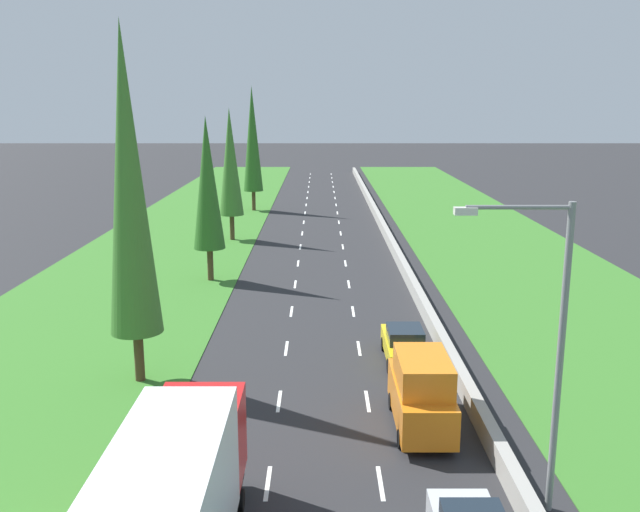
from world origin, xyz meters
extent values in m
plane|color=#28282B|center=(0.00, 60.00, 0.00)|extent=(300.00, 300.00, 0.00)
cube|color=#387528|center=(-12.65, 60.00, 0.02)|extent=(14.00, 140.00, 0.04)
cube|color=#387528|center=(14.35, 60.00, 0.02)|extent=(14.00, 140.00, 0.04)
cube|color=#9E9B93|center=(5.70, 60.00, 0.42)|extent=(0.44, 120.00, 0.85)
cube|color=white|center=(-1.75, 21.00, 0.01)|extent=(0.14, 2.00, 0.01)
cube|color=white|center=(-1.75, 27.00, 0.01)|extent=(0.14, 2.00, 0.01)
cube|color=white|center=(-1.75, 33.00, 0.01)|extent=(0.14, 2.00, 0.01)
cube|color=white|center=(-1.75, 39.00, 0.01)|extent=(0.14, 2.00, 0.01)
cube|color=white|center=(-1.75, 45.00, 0.01)|extent=(0.14, 2.00, 0.01)
cube|color=white|center=(-1.75, 51.00, 0.01)|extent=(0.14, 2.00, 0.01)
cube|color=white|center=(-1.75, 57.00, 0.01)|extent=(0.14, 2.00, 0.01)
cube|color=white|center=(-1.75, 63.00, 0.01)|extent=(0.14, 2.00, 0.01)
cube|color=white|center=(-1.75, 69.00, 0.01)|extent=(0.14, 2.00, 0.01)
cube|color=white|center=(-1.75, 75.00, 0.01)|extent=(0.14, 2.00, 0.01)
cube|color=white|center=(-1.75, 81.00, 0.01)|extent=(0.14, 2.00, 0.01)
cube|color=white|center=(-1.75, 87.00, 0.01)|extent=(0.14, 2.00, 0.01)
cube|color=white|center=(-1.75, 93.00, 0.01)|extent=(0.14, 2.00, 0.01)
cube|color=white|center=(-1.75, 99.00, 0.01)|extent=(0.14, 2.00, 0.01)
cube|color=white|center=(-1.75, 105.00, 0.01)|extent=(0.14, 2.00, 0.01)
cube|color=white|center=(-1.75, 111.00, 0.01)|extent=(0.14, 2.00, 0.01)
cube|color=white|center=(-1.75, 117.00, 0.01)|extent=(0.14, 2.00, 0.01)
cube|color=white|center=(1.75, 21.00, 0.01)|extent=(0.14, 2.00, 0.01)
cube|color=white|center=(1.75, 27.00, 0.01)|extent=(0.14, 2.00, 0.01)
cube|color=white|center=(1.75, 33.00, 0.01)|extent=(0.14, 2.00, 0.01)
cube|color=white|center=(1.75, 39.00, 0.01)|extent=(0.14, 2.00, 0.01)
cube|color=white|center=(1.75, 45.00, 0.01)|extent=(0.14, 2.00, 0.01)
cube|color=white|center=(1.75, 51.00, 0.01)|extent=(0.14, 2.00, 0.01)
cube|color=white|center=(1.75, 57.00, 0.01)|extent=(0.14, 2.00, 0.01)
cube|color=white|center=(1.75, 63.00, 0.01)|extent=(0.14, 2.00, 0.01)
cube|color=white|center=(1.75, 69.00, 0.01)|extent=(0.14, 2.00, 0.01)
cube|color=white|center=(1.75, 75.00, 0.01)|extent=(0.14, 2.00, 0.01)
cube|color=white|center=(1.75, 81.00, 0.01)|extent=(0.14, 2.00, 0.01)
cube|color=white|center=(1.75, 87.00, 0.01)|extent=(0.14, 2.00, 0.01)
cube|color=white|center=(1.75, 93.00, 0.01)|extent=(0.14, 2.00, 0.01)
cube|color=white|center=(1.75, 99.00, 0.01)|extent=(0.14, 2.00, 0.01)
cube|color=white|center=(1.75, 105.00, 0.01)|extent=(0.14, 2.00, 0.01)
cube|color=white|center=(1.75, 111.00, 0.01)|extent=(0.14, 2.00, 0.01)
cube|color=white|center=(1.75, 117.00, 0.01)|extent=(0.14, 2.00, 0.01)
cube|color=orange|center=(3.51, 24.79, 1.02)|extent=(1.90, 4.90, 1.40)
cube|color=orange|center=(3.51, 24.49, 2.27)|extent=(1.80, 3.10, 1.10)
cylinder|color=black|center=(2.64, 26.31, 0.32)|extent=(0.22, 0.64, 0.64)
cylinder|color=black|center=(4.38, 26.31, 0.32)|extent=(0.22, 0.64, 0.64)
cylinder|color=black|center=(2.64, 23.27, 0.32)|extent=(0.22, 0.64, 0.64)
cylinder|color=black|center=(4.38, 23.27, 0.32)|extent=(0.22, 0.64, 0.64)
cube|color=yellow|center=(3.72, 31.35, 0.68)|extent=(1.76, 4.50, 0.72)
cube|color=#19232D|center=(3.72, 31.20, 1.34)|extent=(1.56, 1.90, 0.60)
cylinder|color=black|center=(2.92, 32.74, 0.32)|extent=(0.22, 0.64, 0.64)
cylinder|color=black|center=(4.52, 32.74, 0.32)|extent=(0.22, 0.64, 0.64)
cylinder|color=black|center=(2.92, 29.95, 0.32)|extent=(0.22, 0.64, 0.64)
cylinder|color=black|center=(4.52, 29.95, 0.32)|extent=(0.22, 0.64, 0.64)
cube|color=red|center=(-3.56, 19.87, 2.13)|extent=(2.40, 2.20, 2.50)
cylinder|color=black|center=(-4.68, 19.57, 0.32)|extent=(0.22, 0.64, 0.64)
cylinder|color=black|center=(-2.44, 19.57, 0.32)|extent=(0.22, 0.64, 0.64)
cylinder|color=#4C3823|center=(-7.77, 29.07, 1.10)|extent=(0.41, 0.41, 2.20)
cone|color=#3D752D|center=(-7.77, 29.07, 8.48)|extent=(2.17, 2.17, 12.56)
cylinder|color=#4C3823|center=(-7.42, 46.03, 1.10)|extent=(0.40, 0.40, 2.20)
cone|color=#2D6623|center=(-7.42, 46.03, 6.51)|extent=(2.07, 2.07, 8.62)
cylinder|color=#4C3823|center=(-7.72, 59.98, 1.10)|extent=(0.40, 0.40, 2.20)
cone|color=#3D752D|center=(-7.72, 59.98, 6.72)|extent=(2.08, 2.08, 9.05)
cylinder|color=#4C3823|center=(-7.44, 76.71, 1.10)|extent=(0.40, 0.40, 2.20)
cone|color=#2D6623|center=(-7.44, 76.71, 7.84)|extent=(2.14, 2.14, 11.28)
cylinder|color=gray|center=(6.50, 19.62, 4.50)|extent=(0.20, 0.20, 9.00)
cylinder|color=gray|center=(5.10, 19.62, 8.85)|extent=(2.80, 0.12, 0.12)
cube|color=silver|center=(3.70, 19.62, 8.75)|extent=(0.60, 0.28, 0.20)
camera|label=1|loc=(-0.13, 1.81, 11.50)|focal=38.44mm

